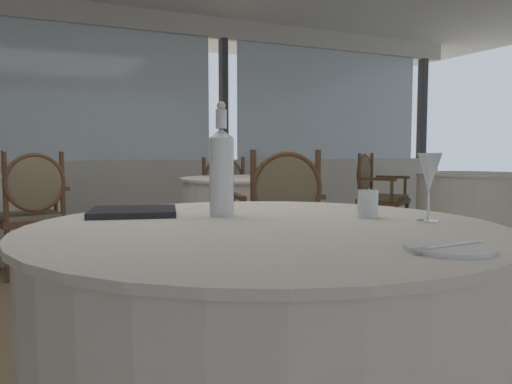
# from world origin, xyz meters

# --- Properties ---
(ground_plane) EXTENTS (13.92, 13.92, 0.00)m
(ground_plane) POSITION_xyz_m (0.00, 0.00, 0.00)
(ground_plane) COLOR #756047
(window_wall_far) EXTENTS (10.71, 0.14, 2.66)m
(window_wall_far) POSITION_xyz_m (0.00, 3.54, 1.06)
(window_wall_far) COLOR beige
(window_wall_far) RESTS_ON ground_plane
(foreground_table) EXTENTS (1.34, 1.34, 0.75)m
(foreground_table) POSITION_xyz_m (-0.08, -1.35, 0.37)
(foreground_table) COLOR white
(foreground_table) RESTS_ON ground_plane
(side_plate) EXTENTS (0.18, 0.18, 0.01)m
(side_plate) POSITION_xyz_m (0.10, -1.85, 0.75)
(side_plate) COLOR white
(side_plate) RESTS_ON foreground_table
(butter_knife) EXTENTS (0.20, 0.04, 0.00)m
(butter_knife) POSITION_xyz_m (0.10, -1.85, 0.76)
(butter_knife) COLOR silver
(butter_knife) RESTS_ON foreground_table
(water_bottle) EXTENTS (0.08, 0.08, 0.36)m
(water_bottle) POSITION_xyz_m (-0.12, -1.12, 0.89)
(water_bottle) COLOR white
(water_bottle) RESTS_ON foreground_table
(wine_glass) EXTENTS (0.07, 0.07, 0.20)m
(wine_glass) POSITION_xyz_m (0.38, -1.50, 0.88)
(wine_glass) COLOR white
(wine_glass) RESTS_ON foreground_table
(water_tumbler) EXTENTS (0.06, 0.06, 0.09)m
(water_tumbler) POSITION_xyz_m (0.28, -1.35, 0.79)
(water_tumbler) COLOR white
(water_tumbler) RESTS_ON foreground_table
(menu_book) EXTENTS (0.32, 0.29, 0.02)m
(menu_book) POSITION_xyz_m (-0.38, -0.98, 0.76)
(menu_book) COLOR black
(menu_book) RESTS_ON foreground_table
(background_table_1) EXTENTS (1.06, 1.06, 0.75)m
(background_table_1) POSITION_xyz_m (0.92, 1.04, 0.37)
(background_table_1) COLOR white
(background_table_1) RESTS_ON ground_plane
(dining_chair_1_0) EXTENTS (0.60, 0.54, 0.96)m
(dining_chair_1_0) POSITION_xyz_m (0.73, 0.10, 0.56)
(dining_chair_1_0) COLOR brown
(dining_chair_1_0) RESTS_ON ground_plane
(dining_chair_1_1) EXTENTS (0.60, 0.54, 0.90)m
(dining_chair_1_1) POSITION_xyz_m (1.10, 1.98, 0.53)
(dining_chair_1_1) COLOR brown
(dining_chair_1_1) RESTS_ON ground_plane
(background_table_2) EXTENTS (1.08, 1.08, 0.75)m
(background_table_2) POSITION_xyz_m (3.25, 0.89, 0.37)
(background_table_2) COLOR white
(background_table_2) RESTS_ON ground_plane
(dining_chair_2_1) EXTENTS (0.66, 0.64, 0.94)m
(dining_chair_2_1) POSITION_xyz_m (2.72, 1.70, 0.55)
(dining_chair_2_1) COLOR brown
(dining_chair_2_1) RESTS_ON ground_plane
(background_table_3) EXTENTS (1.05, 1.05, 0.75)m
(background_table_3) POSITION_xyz_m (-0.87, 2.47, 0.37)
(background_table_3) COLOR white
(background_table_3) RESTS_ON ground_plane
(dining_chair_3_0) EXTENTS (0.61, 0.55, 0.95)m
(dining_chair_3_0) POSITION_xyz_m (-0.66, 1.54, 0.55)
(dining_chair_3_0) COLOR brown
(dining_chair_3_0) RESTS_ON ground_plane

